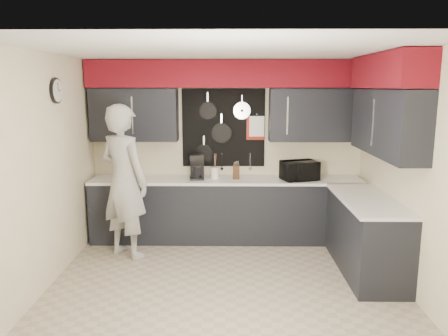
{
  "coord_description": "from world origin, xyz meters",
  "views": [
    {
      "loc": [
        0.03,
        -4.72,
        2.24
      ],
      "look_at": [
        -0.03,
        0.5,
        1.25
      ],
      "focal_mm": 35.0,
      "sensor_mm": 36.0,
      "label": 1
    }
  ],
  "objects_px": {
    "microwave": "(299,171)",
    "knife_block": "(236,172)",
    "utensil_crock": "(215,173)",
    "coffee_maker": "(197,166)",
    "person": "(124,182)"
  },
  "relations": [
    {
      "from": "microwave",
      "to": "knife_block",
      "type": "relative_size",
      "value": 2.43
    },
    {
      "from": "microwave",
      "to": "coffee_maker",
      "type": "height_order",
      "value": "coffee_maker"
    },
    {
      "from": "utensil_crock",
      "to": "person",
      "type": "xyz_separation_m",
      "value": [
        -1.16,
        -0.63,
        0.01
      ]
    },
    {
      "from": "microwave",
      "to": "utensil_crock",
      "type": "relative_size",
      "value": 2.94
    },
    {
      "from": "knife_block",
      "to": "utensil_crock",
      "type": "bearing_deg",
      "value": 179.47
    },
    {
      "from": "utensil_crock",
      "to": "person",
      "type": "distance_m",
      "value": 1.32
    },
    {
      "from": "knife_block",
      "to": "person",
      "type": "distance_m",
      "value": 1.59
    },
    {
      "from": "knife_block",
      "to": "utensil_crock",
      "type": "relative_size",
      "value": 1.21
    },
    {
      "from": "microwave",
      "to": "knife_block",
      "type": "height_order",
      "value": "microwave"
    },
    {
      "from": "knife_block",
      "to": "person",
      "type": "xyz_separation_m",
      "value": [
        -1.47,
        -0.62,
        -0.01
      ]
    },
    {
      "from": "knife_block",
      "to": "person",
      "type": "height_order",
      "value": "person"
    },
    {
      "from": "utensil_crock",
      "to": "coffee_maker",
      "type": "xyz_separation_m",
      "value": [
        -0.26,
        -0.01,
        0.1
      ]
    },
    {
      "from": "person",
      "to": "utensil_crock",
      "type": "bearing_deg",
      "value": -118.41
    },
    {
      "from": "utensil_crock",
      "to": "coffee_maker",
      "type": "relative_size",
      "value": 0.46
    },
    {
      "from": "microwave",
      "to": "person",
      "type": "distance_m",
      "value": 2.43
    }
  ]
}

